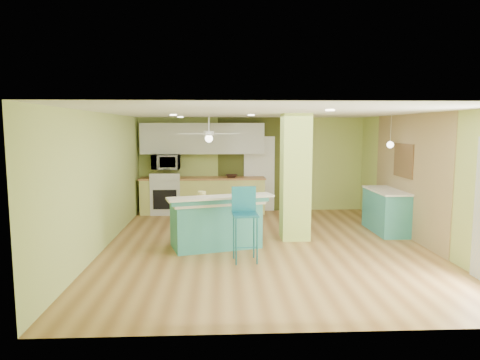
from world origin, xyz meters
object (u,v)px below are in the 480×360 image
(side_counter, at_px, (386,211))
(fruit_bowl, at_px, (232,176))
(canister, at_px, (202,196))
(peninsula, at_px, (216,222))
(bar_stool, at_px, (245,212))

(side_counter, distance_m, fruit_bowl, 3.96)
(canister, bearing_deg, peninsula, 25.19)
(side_counter, xyz_separation_m, canister, (-3.88, -1.13, 0.52))
(bar_stool, height_order, fruit_bowl, bar_stool)
(peninsula, relative_size, canister, 10.41)
(bar_stool, bearing_deg, canister, 131.67)
(peninsula, relative_size, fruit_bowl, 6.24)
(bar_stool, distance_m, side_counter, 3.66)
(bar_stool, relative_size, fruit_bowl, 3.88)
(fruit_bowl, bearing_deg, canister, -100.79)
(fruit_bowl, relative_size, canister, 1.67)
(side_counter, height_order, fruit_bowl, fruit_bowl)
(side_counter, relative_size, fruit_bowl, 4.43)
(bar_stool, bearing_deg, side_counter, 26.03)
(fruit_bowl, xyz_separation_m, canister, (-0.64, -3.34, 0.00))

